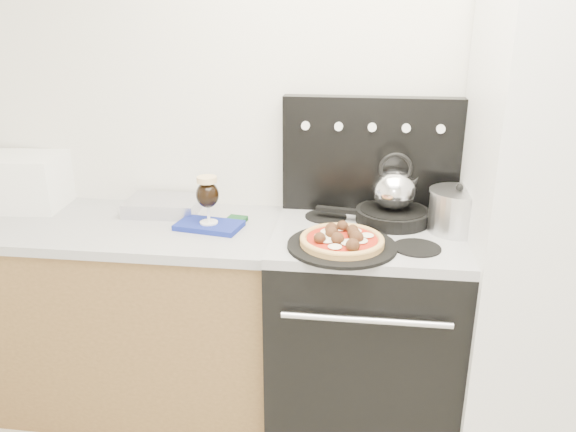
% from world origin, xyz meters
% --- Properties ---
extents(room_shell, '(3.52, 3.01, 2.52)m').
position_xyz_m(room_shell, '(0.00, 0.29, 1.25)').
color(room_shell, '#B8B0A1').
rests_on(room_shell, ground).
extents(base_cabinet, '(1.45, 0.60, 0.86)m').
position_xyz_m(base_cabinet, '(-1.02, 1.20, 0.43)').
color(base_cabinet, brown).
rests_on(base_cabinet, ground).
extents(countertop, '(1.48, 0.63, 0.04)m').
position_xyz_m(countertop, '(-1.02, 1.20, 0.88)').
color(countertop, '#ABABAF').
rests_on(countertop, base_cabinet).
extents(stove_body, '(0.76, 0.65, 0.88)m').
position_xyz_m(stove_body, '(0.08, 1.18, 0.44)').
color(stove_body, black).
rests_on(stove_body, ground).
extents(cooktop, '(0.76, 0.65, 0.04)m').
position_xyz_m(cooktop, '(0.08, 1.18, 0.90)').
color(cooktop, '#ADADB2').
rests_on(cooktop, stove_body).
extents(backguard, '(0.76, 0.08, 0.50)m').
position_xyz_m(backguard, '(0.08, 1.45, 1.17)').
color(backguard, black).
rests_on(backguard, cooktop).
extents(fridge, '(0.64, 0.68, 1.90)m').
position_xyz_m(fridge, '(0.78, 1.15, 0.95)').
color(fridge, silver).
rests_on(fridge, ground).
extents(toaster_oven, '(0.41, 0.32, 0.24)m').
position_xyz_m(toaster_oven, '(-1.51, 1.35, 1.02)').
color(toaster_oven, white).
rests_on(toaster_oven, countertop).
extents(foil_sheet, '(0.33, 0.25, 0.06)m').
position_xyz_m(foil_sheet, '(-0.84, 1.35, 0.93)').
color(foil_sheet, white).
rests_on(foil_sheet, countertop).
extents(oven_mitt, '(0.29, 0.20, 0.02)m').
position_xyz_m(oven_mitt, '(-0.58, 1.18, 0.91)').
color(oven_mitt, navy).
rests_on(oven_mitt, countertop).
extents(beer_glass, '(0.10, 0.10, 0.21)m').
position_xyz_m(beer_glass, '(-0.58, 1.18, 1.03)').
color(beer_glass, black).
rests_on(beer_glass, oven_mitt).
extents(pizza_pan, '(0.48, 0.48, 0.01)m').
position_xyz_m(pizza_pan, '(-0.02, 1.00, 0.93)').
color(pizza_pan, black).
rests_on(pizza_pan, cooktop).
extents(pizza, '(0.36, 0.36, 0.04)m').
position_xyz_m(pizza, '(-0.02, 1.00, 0.96)').
color(pizza, tan).
rests_on(pizza, pizza_pan).
extents(skillet, '(0.36, 0.36, 0.05)m').
position_xyz_m(skillet, '(0.18, 1.30, 0.95)').
color(skillet, black).
rests_on(skillet, cooktop).
extents(tea_kettle, '(0.22, 0.22, 0.20)m').
position_xyz_m(tea_kettle, '(0.18, 1.30, 1.08)').
color(tea_kettle, silver).
rests_on(tea_kettle, skillet).
extents(stock_pot, '(0.26, 0.26, 0.16)m').
position_xyz_m(stock_pot, '(0.43, 1.23, 1.00)').
color(stock_pot, silver).
rests_on(stock_pot, cooktop).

